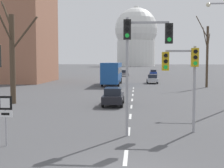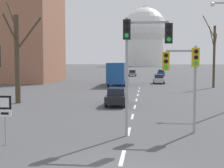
# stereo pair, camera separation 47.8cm
# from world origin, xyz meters

# --- Properties ---
(lane_stripe_0) EXTENTS (0.16, 2.00, 0.01)m
(lane_stripe_0) POSITION_xyz_m (0.00, 2.05, 0.00)
(lane_stripe_0) COLOR silver
(lane_stripe_0) RESTS_ON ground_plane
(lane_stripe_1) EXTENTS (0.16, 2.00, 0.01)m
(lane_stripe_1) POSITION_xyz_m (0.00, 6.55, 0.00)
(lane_stripe_1) COLOR silver
(lane_stripe_1) RESTS_ON ground_plane
(lane_stripe_2) EXTENTS (0.16, 2.00, 0.01)m
(lane_stripe_2) POSITION_xyz_m (0.00, 11.05, 0.00)
(lane_stripe_2) COLOR silver
(lane_stripe_2) RESTS_ON ground_plane
(lane_stripe_3) EXTENTS (0.16, 2.00, 0.01)m
(lane_stripe_3) POSITION_xyz_m (0.00, 15.55, 0.00)
(lane_stripe_3) COLOR silver
(lane_stripe_3) RESTS_ON ground_plane
(lane_stripe_4) EXTENTS (0.16, 2.00, 0.01)m
(lane_stripe_4) POSITION_xyz_m (0.00, 20.05, 0.00)
(lane_stripe_4) COLOR silver
(lane_stripe_4) RESTS_ON ground_plane
(lane_stripe_5) EXTENTS (0.16, 2.00, 0.01)m
(lane_stripe_5) POSITION_xyz_m (0.00, 24.55, 0.00)
(lane_stripe_5) COLOR silver
(lane_stripe_5) RESTS_ON ground_plane
(lane_stripe_6) EXTENTS (0.16, 2.00, 0.01)m
(lane_stripe_6) POSITION_xyz_m (0.00, 29.05, 0.00)
(lane_stripe_6) COLOR silver
(lane_stripe_6) RESTS_ON ground_plane
(lane_stripe_7) EXTENTS (0.16, 2.00, 0.01)m
(lane_stripe_7) POSITION_xyz_m (0.00, 33.55, 0.00)
(lane_stripe_7) COLOR silver
(lane_stripe_7) RESTS_ON ground_plane
(traffic_signal_centre_tall) EXTENTS (2.36, 0.34, 5.80)m
(traffic_signal_centre_tall) POSITION_xyz_m (0.61, 5.55, 4.40)
(traffic_signal_centre_tall) COLOR #9E9EA3
(traffic_signal_centre_tall) RESTS_ON ground_plane
(traffic_signal_near_right) EXTENTS (1.86, 0.34, 4.47)m
(traffic_signal_near_right) POSITION_xyz_m (2.84, 6.63, 3.37)
(traffic_signal_near_right) COLOR #9E9EA3
(traffic_signal_near_right) RESTS_ON ground_plane
(route_sign_post) EXTENTS (0.60, 0.08, 2.24)m
(route_sign_post) POSITION_xyz_m (-5.25, 3.28, 1.51)
(route_sign_post) COLOR #9E9EA3
(route_sign_post) RESTS_ON ground_plane
(sedan_near_left) EXTENTS (1.82, 3.90, 1.54)m
(sedan_near_left) POSITION_xyz_m (3.06, 42.96, 0.79)
(sedan_near_left) COLOR #B7B7BC
(sedan_near_left) RESTS_ON ground_plane
(sedan_near_right) EXTENTS (1.83, 4.06, 1.51)m
(sedan_near_right) POSITION_xyz_m (4.86, 73.81, 0.78)
(sedan_near_right) COLOR navy
(sedan_near_right) RESTS_ON ground_plane
(sedan_mid_centre) EXTENTS (1.71, 4.16, 1.50)m
(sedan_mid_centre) POSITION_xyz_m (-1.52, 16.21, 0.76)
(sedan_mid_centre) COLOR black
(sedan_mid_centre) RESTS_ON ground_plane
(sedan_far_left) EXTENTS (1.87, 4.05, 1.56)m
(sedan_far_left) POSITION_xyz_m (-2.44, 68.33, 0.80)
(sedan_far_left) COLOR slate
(sedan_far_left) RESTS_ON ground_plane
(city_bus) EXTENTS (2.66, 10.80, 3.48)m
(city_bus) POSITION_xyz_m (-3.39, 38.65, 2.05)
(city_bus) COLOR #19478C
(city_bus) RESTS_ON ground_plane
(bare_tree_left_near) EXTENTS (4.35, 3.77, 9.15)m
(bare_tree_left_near) POSITION_xyz_m (-10.33, 16.64, 4.36)
(bare_tree_left_near) COLOR #473828
(bare_tree_left_near) RESTS_ON ground_plane
(bare_tree_right_near) EXTENTS (2.52, 3.65, 9.97)m
(bare_tree_right_near) POSITION_xyz_m (10.32, 35.44, 4.69)
(bare_tree_right_near) COLOR #473828
(bare_tree_right_near) RESTS_ON ground_plane
(capitol_dome) EXTENTS (32.18, 32.18, 45.46)m
(capitol_dome) POSITION_xyz_m (0.00, 229.71, 22.14)
(capitol_dome) COLOR silver
(capitol_dome) RESTS_ON ground_plane
(apartment_block_left) EXTENTS (18.00, 14.00, 20.63)m
(apartment_block_left) POSITION_xyz_m (-24.40, 45.62, 10.31)
(apartment_block_left) COLOR #9E664C
(apartment_block_left) RESTS_ON ground_plane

